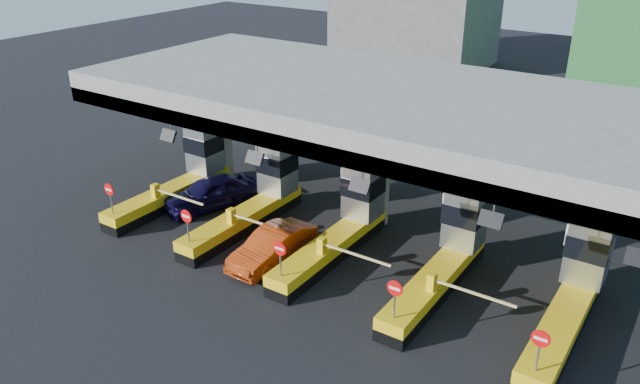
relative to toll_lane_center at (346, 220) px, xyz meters
The scene contains 9 objects.
ground 1.42m from the toll_lane_center, 90.42° to the right, with size 120.00×120.00×0.00m, color black.
toll_canopy 5.40m from the toll_lane_center, 90.02° to the left, with size 28.00×12.09×7.00m.
toll_lane_far_left 10.00m from the toll_lane_center, behind, with size 4.43×8.00×4.16m.
toll_lane_left 5.00m from the toll_lane_center, behind, with size 4.43×8.00×4.16m.
toll_lane_center is the anchor object (origin of this frame).
toll_lane_right 5.00m from the toll_lane_center, ahead, with size 4.43×8.00×4.16m.
toll_lane_far_right 10.00m from the toll_lane_center, ahead, with size 4.43×8.00×4.16m.
van 8.06m from the toll_lane_center, behind, with size 1.96×4.88×1.66m, color black.
red_car 3.54m from the toll_lane_center, 124.17° to the right, with size 1.60×4.59×1.51m, color #9F310C.
Camera 1 is at (12.95, -21.24, 14.25)m, focal length 35.00 mm.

